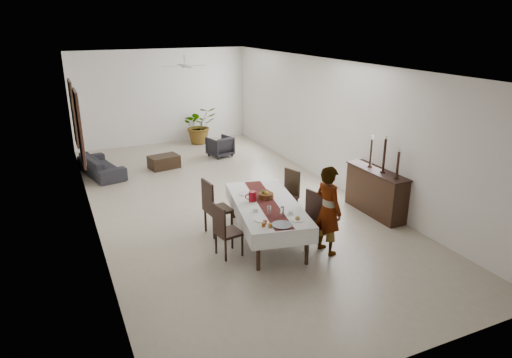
% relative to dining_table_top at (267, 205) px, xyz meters
% --- Properties ---
extents(floor, '(6.00, 12.00, 0.00)m').
position_rel_dining_table_top_xyz_m(floor, '(-0.03, 2.19, -0.73)').
color(floor, '#B5A990').
rests_on(floor, ground).
extents(ceiling, '(6.00, 12.00, 0.02)m').
position_rel_dining_table_top_xyz_m(ceiling, '(-0.03, 2.19, 2.47)').
color(ceiling, white).
rests_on(ceiling, wall_back).
extents(wall_back, '(6.00, 0.02, 3.20)m').
position_rel_dining_table_top_xyz_m(wall_back, '(-0.03, 8.19, 0.87)').
color(wall_back, white).
rests_on(wall_back, floor).
extents(wall_front, '(6.00, 0.02, 3.20)m').
position_rel_dining_table_top_xyz_m(wall_front, '(-0.03, -3.81, 0.87)').
color(wall_front, white).
rests_on(wall_front, floor).
extents(wall_left, '(0.02, 12.00, 3.20)m').
position_rel_dining_table_top_xyz_m(wall_left, '(-3.03, 2.19, 0.87)').
color(wall_left, white).
rests_on(wall_left, floor).
extents(wall_right, '(0.02, 12.00, 3.20)m').
position_rel_dining_table_top_xyz_m(wall_right, '(2.97, 2.19, 0.87)').
color(wall_right, white).
rests_on(wall_right, floor).
extents(dining_table_top, '(1.45, 2.56, 0.05)m').
position_rel_dining_table_top_xyz_m(dining_table_top, '(0.00, 0.00, 0.00)').
color(dining_table_top, black).
rests_on(dining_table_top, table_leg_fl).
extents(table_leg_fl, '(0.08, 0.08, 0.70)m').
position_rel_dining_table_top_xyz_m(table_leg_fl, '(-0.66, -1.03, -0.38)').
color(table_leg_fl, black).
rests_on(table_leg_fl, floor).
extents(table_leg_fr, '(0.08, 0.08, 0.70)m').
position_rel_dining_table_top_xyz_m(table_leg_fr, '(0.21, -1.21, -0.38)').
color(table_leg_fr, black).
rests_on(table_leg_fr, floor).
extents(table_leg_bl, '(0.08, 0.08, 0.70)m').
position_rel_dining_table_top_xyz_m(table_leg_bl, '(-0.21, 1.21, -0.38)').
color(table_leg_bl, black).
rests_on(table_leg_bl, floor).
extents(table_leg_br, '(0.08, 0.08, 0.70)m').
position_rel_dining_table_top_xyz_m(table_leg_br, '(0.66, 1.03, -0.38)').
color(table_leg_br, black).
rests_on(table_leg_br, floor).
extents(tablecloth_top, '(1.66, 2.77, 0.01)m').
position_rel_dining_table_top_xyz_m(tablecloth_top, '(0.00, 0.00, 0.03)').
color(tablecloth_top, silver).
rests_on(tablecloth_top, dining_table_top).
extents(tablecloth_drape_left, '(0.51, 2.54, 0.30)m').
position_rel_dining_table_top_xyz_m(tablecloth_drape_left, '(-0.58, 0.11, -0.12)').
color(tablecloth_drape_left, silver).
rests_on(tablecloth_drape_left, dining_table_top).
extents(tablecloth_drape_right, '(0.51, 2.54, 0.30)m').
position_rel_dining_table_top_xyz_m(tablecloth_drape_right, '(0.58, -0.11, -0.12)').
color(tablecloth_drape_right, white).
rests_on(tablecloth_drape_right, dining_table_top).
extents(tablecloth_drape_near, '(1.16, 0.24, 0.30)m').
position_rel_dining_table_top_xyz_m(tablecloth_drape_near, '(-0.25, -1.26, -0.12)').
color(tablecloth_drape_near, white).
rests_on(tablecloth_drape_near, dining_table_top).
extents(tablecloth_drape_far, '(1.16, 0.24, 0.30)m').
position_rel_dining_table_top_xyz_m(tablecloth_drape_far, '(0.25, 1.26, -0.12)').
color(tablecloth_drape_far, white).
rests_on(tablecloth_drape_far, dining_table_top).
extents(table_runner, '(0.83, 2.53, 0.00)m').
position_rel_dining_table_top_xyz_m(table_runner, '(0.00, 0.00, 0.04)').
color(table_runner, '#581C19').
rests_on(table_runner, tablecloth_top).
extents(red_pitcher, '(0.18, 0.18, 0.20)m').
position_rel_dining_table_top_xyz_m(red_pitcher, '(-0.22, 0.20, 0.14)').
color(red_pitcher, maroon).
rests_on(red_pitcher, tablecloth_top).
extents(pitcher_handle, '(0.12, 0.04, 0.12)m').
position_rel_dining_table_top_xyz_m(pitcher_handle, '(-0.30, 0.21, 0.14)').
color(pitcher_handle, maroon).
rests_on(pitcher_handle, red_pitcher).
extents(wine_glass_near, '(0.07, 0.07, 0.17)m').
position_rel_dining_table_top_xyz_m(wine_glass_near, '(-0.01, -0.66, 0.12)').
color(wine_glass_near, white).
rests_on(wine_glass_near, tablecloth_top).
extents(wine_glass_mid, '(0.07, 0.07, 0.17)m').
position_rel_dining_table_top_xyz_m(wine_glass_mid, '(-0.21, -0.52, 0.12)').
color(wine_glass_mid, white).
rests_on(wine_glass_mid, tablecloth_top).
extents(teacup_right, '(0.09, 0.09, 0.06)m').
position_rel_dining_table_top_xyz_m(teacup_right, '(0.18, -0.65, 0.07)').
color(teacup_right, white).
rests_on(teacup_right, saucer_right).
extents(saucer_right, '(0.15, 0.15, 0.01)m').
position_rel_dining_table_top_xyz_m(saucer_right, '(0.18, -0.65, 0.04)').
color(saucer_right, white).
rests_on(saucer_right, tablecloth_top).
extents(teacup_left, '(0.09, 0.09, 0.06)m').
position_rel_dining_table_top_xyz_m(teacup_left, '(-0.36, -0.29, 0.07)').
color(teacup_left, silver).
rests_on(teacup_left, saucer_left).
extents(saucer_left, '(0.15, 0.15, 0.01)m').
position_rel_dining_table_top_xyz_m(saucer_left, '(-0.36, -0.29, 0.04)').
color(saucer_left, white).
rests_on(saucer_left, tablecloth_top).
extents(plate_near_right, '(0.24, 0.24, 0.02)m').
position_rel_dining_table_top_xyz_m(plate_near_right, '(0.15, -0.95, 0.04)').
color(plate_near_right, white).
rests_on(plate_near_right, tablecloth_top).
extents(bread_near_right, '(0.09, 0.09, 0.09)m').
position_rel_dining_table_top_xyz_m(bread_near_right, '(0.15, -0.95, 0.07)').
color(bread_near_right, tan).
rests_on(bread_near_right, plate_near_right).
extents(plate_near_left, '(0.24, 0.24, 0.02)m').
position_rel_dining_table_top_xyz_m(plate_near_left, '(-0.44, -0.68, 0.04)').
color(plate_near_left, white).
rests_on(plate_near_left, tablecloth_top).
extents(plate_far_left, '(0.24, 0.24, 0.02)m').
position_rel_dining_table_top_xyz_m(plate_far_left, '(-0.21, 0.60, 0.04)').
color(plate_far_left, silver).
rests_on(plate_far_left, tablecloth_top).
extents(serving_tray, '(0.36, 0.36, 0.02)m').
position_rel_dining_table_top_xyz_m(serving_tray, '(-0.21, -1.03, 0.05)').
color(serving_tray, '#393A3E').
rests_on(serving_tray, tablecloth_top).
extents(jam_jar_a, '(0.06, 0.06, 0.08)m').
position_rel_dining_table_top_xyz_m(jam_jar_a, '(-0.43, -1.02, 0.07)').
color(jam_jar_a, '#955415').
rests_on(jam_jar_a, tablecloth_top).
extents(jam_jar_b, '(0.06, 0.06, 0.08)m').
position_rel_dining_table_top_xyz_m(jam_jar_b, '(-0.51, -0.94, 0.07)').
color(jam_jar_b, brown).
rests_on(jam_jar_b, tablecloth_top).
extents(jam_jar_c, '(0.06, 0.06, 0.08)m').
position_rel_dining_table_top_xyz_m(jam_jar_c, '(-0.45, -0.85, 0.07)').
color(jam_jar_c, '#984116').
rests_on(jam_jar_c, tablecloth_top).
extents(fruit_basket, '(0.30, 0.30, 0.10)m').
position_rel_dining_table_top_xyz_m(fruit_basket, '(0.10, 0.24, 0.09)').
color(fruit_basket, brown).
rests_on(fruit_basket, tablecloth_top).
extents(fruit_red, '(0.09, 0.09, 0.09)m').
position_rel_dining_table_top_xyz_m(fruit_red, '(0.13, 0.25, 0.16)').
color(fruit_red, maroon).
rests_on(fruit_red, fruit_basket).
extents(fruit_green, '(0.08, 0.08, 0.08)m').
position_rel_dining_table_top_xyz_m(fruit_green, '(0.06, 0.27, 0.16)').
color(fruit_green, '#457523').
rests_on(fruit_green, fruit_basket).
extents(fruit_yellow, '(0.08, 0.08, 0.08)m').
position_rel_dining_table_top_xyz_m(fruit_yellow, '(0.09, 0.19, 0.16)').
color(fruit_yellow, gold).
rests_on(fruit_yellow, fruit_basket).
extents(chair_right_near_seat, '(0.54, 0.54, 0.05)m').
position_rel_dining_table_top_xyz_m(chair_right_near_seat, '(0.58, -0.55, -0.26)').
color(chair_right_near_seat, black).
rests_on(chair_right_near_seat, chair_right_near_leg_fl).
extents(chair_right_near_leg_fl, '(0.05, 0.05, 0.44)m').
position_rel_dining_table_top_xyz_m(chair_right_near_leg_fl, '(0.80, -0.68, -0.51)').
color(chair_right_near_leg_fl, black).
rests_on(chair_right_near_leg_fl, floor).
extents(chair_right_near_leg_fr, '(0.05, 0.05, 0.44)m').
position_rel_dining_table_top_xyz_m(chair_right_near_leg_fr, '(0.71, -0.33, -0.51)').
color(chair_right_near_leg_fr, black).
rests_on(chair_right_near_leg_fr, floor).
extents(chair_right_near_leg_bl, '(0.05, 0.05, 0.44)m').
position_rel_dining_table_top_xyz_m(chair_right_near_leg_bl, '(0.45, -0.77, -0.51)').
color(chair_right_near_leg_bl, black).
rests_on(chair_right_near_leg_bl, floor).
extents(chair_right_near_leg_br, '(0.05, 0.05, 0.44)m').
position_rel_dining_table_top_xyz_m(chair_right_near_leg_br, '(0.36, -0.42, -0.51)').
color(chair_right_near_leg_br, black).
rests_on(chair_right_near_leg_br, floor).
extents(chair_right_near_back, '(0.15, 0.44, 0.56)m').
position_rel_dining_table_top_xyz_m(chair_right_near_back, '(0.77, -0.50, 0.04)').
color(chair_right_near_back, black).
rests_on(chair_right_near_back, chair_right_near_seat).
extents(chair_right_far_seat, '(0.55, 0.55, 0.05)m').
position_rel_dining_table_top_xyz_m(chair_right_far_seat, '(0.84, 0.79, -0.27)').
color(chair_right_far_seat, black).
rests_on(chair_right_far_seat, chair_right_far_leg_fl).
extents(chair_right_far_leg_fl, '(0.06, 0.06, 0.44)m').
position_rel_dining_table_top_xyz_m(chair_right_far_leg_fl, '(1.07, 0.68, -0.51)').
color(chair_right_far_leg_fl, black).
rests_on(chair_right_far_leg_fl, floor).
extents(chair_right_far_leg_fr, '(0.06, 0.06, 0.44)m').
position_rel_dining_table_top_xyz_m(chair_right_far_leg_fr, '(0.96, 1.02, -0.51)').
color(chair_right_far_leg_fr, black).
rests_on(chair_right_far_leg_fr, floor).
extents(chair_right_far_leg_bl, '(0.06, 0.06, 0.44)m').
position_rel_dining_table_top_xyz_m(chair_right_far_leg_bl, '(0.72, 0.57, -0.51)').
color(chair_right_far_leg_bl, black).
rests_on(chair_right_far_leg_bl, floor).
extents(chair_right_far_leg_br, '(0.06, 0.06, 0.44)m').
position_rel_dining_table_top_xyz_m(chair_right_far_leg_br, '(0.61, 0.91, -0.51)').
color(chair_right_far_leg_br, black).
rests_on(chair_right_far_leg_br, floor).
extents(chair_right_far_back, '(0.17, 0.43, 0.56)m').
position_rel_dining_table_top_xyz_m(chair_right_far_back, '(1.03, 0.86, 0.03)').
color(chair_right_far_back, black).
rests_on(chair_right_far_back, chair_right_far_seat).
extents(chair_left_near_seat, '(0.50, 0.50, 0.05)m').
position_rel_dining_table_top_xyz_m(chair_left_near_seat, '(-0.92, -0.31, -0.28)').
color(chair_left_near_seat, black).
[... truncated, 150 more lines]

